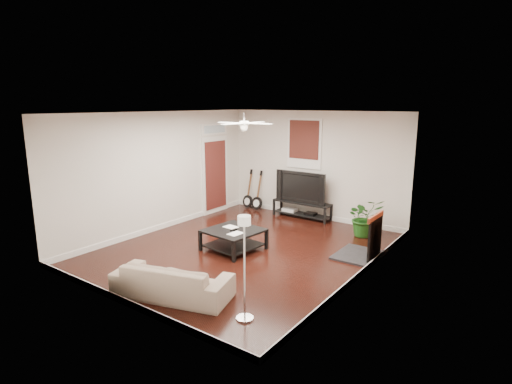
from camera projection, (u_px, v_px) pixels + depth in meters
room at (244, 183)px, 8.24m from camera, size 5.01×6.01×2.81m
brick_accent at (383, 190)px, 7.61m from camera, size 0.02×2.20×2.80m
fireplace at (365, 235)px, 7.97m from camera, size 0.80×1.10×0.92m
window_back at (304, 144)px, 10.64m from camera, size 1.00×0.06×1.30m
door_left at (215, 168)px, 11.18m from camera, size 0.08×1.00×2.50m
tv_stand at (302, 210)px, 10.81m from camera, size 1.58×0.42×0.44m
tv at (303, 186)px, 10.70m from camera, size 1.42×0.19×0.81m
coffee_table at (234, 240)px, 8.46m from camera, size 1.13×1.13×0.43m
sofa at (172, 280)px, 6.40m from camera, size 2.00×1.23×0.54m
floor_lamp at (244, 269)px, 5.60m from camera, size 0.31×0.31×1.52m
potted_plant at (365, 217)px, 9.29m from camera, size 1.05×1.05×0.89m
guitar_left at (248, 189)px, 11.73m from camera, size 0.39×0.30×1.14m
guitar_right at (257, 191)px, 11.50m from camera, size 0.36×0.26×1.14m
ceiling_fan at (244, 123)px, 7.98m from camera, size 1.24×1.24×0.32m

